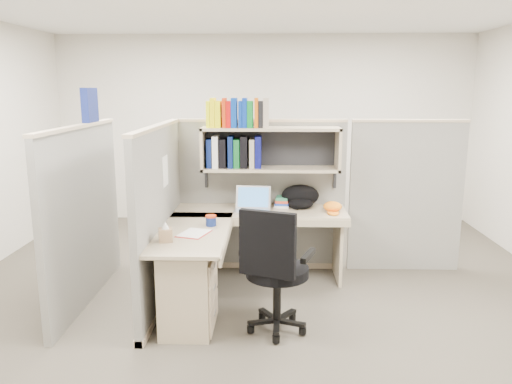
{
  "coord_description": "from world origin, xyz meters",
  "views": [
    {
      "loc": [
        0.09,
        -4.35,
        1.95
      ],
      "look_at": [
        -0.04,
        0.25,
        0.99
      ],
      "focal_mm": 35.0,
      "sensor_mm": 36.0,
      "label": 1
    }
  ],
  "objects_px": {
    "backpack": "(301,196)",
    "task_chair": "(275,290)",
    "snack_canister": "(211,220)",
    "laptop": "(252,200)",
    "desk": "(211,267)"
  },
  "relations": [
    {
      "from": "desk",
      "to": "laptop",
      "type": "distance_m",
      "value": 0.95
    },
    {
      "from": "desk",
      "to": "backpack",
      "type": "xyz_separation_m",
      "value": [
        0.82,
        0.99,
        0.41
      ]
    },
    {
      "from": "task_chair",
      "to": "snack_canister",
      "type": "bearing_deg",
      "value": 133.67
    },
    {
      "from": "desk",
      "to": "backpack",
      "type": "distance_m",
      "value": 1.35
    },
    {
      "from": "snack_canister",
      "to": "task_chair",
      "type": "xyz_separation_m",
      "value": [
        0.57,
        -0.6,
        -0.41
      ]
    },
    {
      "from": "desk",
      "to": "backpack",
      "type": "height_order",
      "value": "backpack"
    },
    {
      "from": "backpack",
      "to": "task_chair",
      "type": "bearing_deg",
      "value": -119.44
    },
    {
      "from": "desk",
      "to": "laptop",
      "type": "bearing_deg",
      "value": 67.44
    },
    {
      "from": "snack_canister",
      "to": "laptop",
      "type": "bearing_deg",
      "value": 56.06
    },
    {
      "from": "desk",
      "to": "snack_canister",
      "type": "relative_size",
      "value": 17.61
    },
    {
      "from": "laptop",
      "to": "backpack",
      "type": "height_order",
      "value": "laptop"
    },
    {
      "from": "desk",
      "to": "task_chair",
      "type": "relative_size",
      "value": 1.64
    },
    {
      "from": "laptop",
      "to": "snack_canister",
      "type": "distance_m",
      "value": 0.63
    },
    {
      "from": "laptop",
      "to": "backpack",
      "type": "bearing_deg",
      "value": 26.57
    },
    {
      "from": "desk",
      "to": "laptop",
      "type": "xyz_separation_m",
      "value": [
        0.33,
        0.79,
        0.42
      ]
    }
  ]
}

